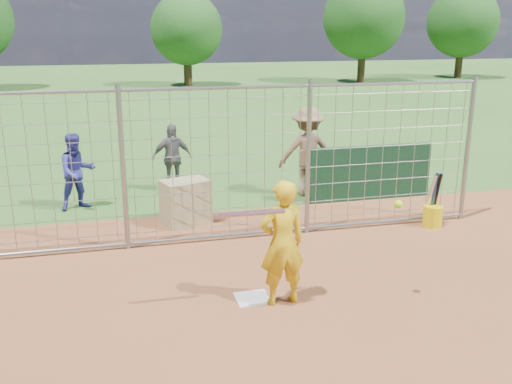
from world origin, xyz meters
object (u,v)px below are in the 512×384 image
object	(u,v)px
batter	(282,243)
equipment_bin	(186,202)
bystander_a	(77,172)
bystander_b	(172,158)
bystander_c	(308,152)
bucket_with_bats	(433,213)

from	to	relation	value
batter	equipment_bin	xyz separation A→B (m)	(-0.77, 3.38, -0.42)
bystander_a	bystander_b	xyz separation A→B (m)	(1.90, 0.79, -0.01)
bystander_a	batter	bearing A→B (deg)	-79.98
batter	bystander_a	xyz separation A→B (m)	(-2.67, 4.77, -0.08)
bystander_a	bystander_b	bearing A→B (deg)	3.35
bystander_c	bucket_with_bats	world-z (taller)	bystander_c
batter	bucket_with_bats	distance (m)	4.08
bystander_a	equipment_bin	xyz separation A→B (m)	(1.89, -1.39, -0.34)
equipment_bin	bystander_c	bearing A→B (deg)	6.04
bucket_with_bats	bystander_b	bearing A→B (deg)	140.87
bystander_c	equipment_bin	size ratio (longest dim) A/B	2.31
batter	bystander_c	world-z (taller)	bystander_c
batter	bucket_with_bats	bearing A→B (deg)	-152.37
equipment_bin	bucket_with_bats	world-z (taller)	bucket_with_bats
bystander_c	equipment_bin	bearing A→B (deg)	33.25
bystander_c	bucket_with_bats	size ratio (longest dim) A/B	1.90
batter	bystander_a	bearing A→B (deg)	-65.14
bystander_a	equipment_bin	bearing A→B (deg)	-55.42
batter	equipment_bin	world-z (taller)	batter
equipment_bin	bystander_a	bearing A→B (deg)	125.93
bystander_a	bystander_c	bearing A→B (deg)	-21.56
bystander_c	equipment_bin	world-z (taller)	bystander_c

